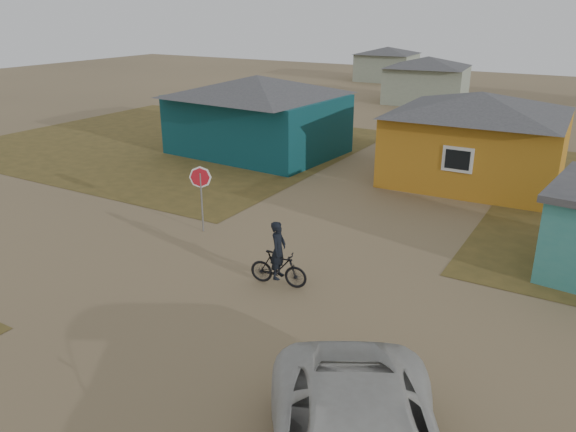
% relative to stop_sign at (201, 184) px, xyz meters
% --- Properties ---
extents(ground, '(120.00, 120.00, 0.00)m').
position_rel_stop_sign_xyz_m(ground, '(4.00, -3.25, -1.70)').
color(ground, olive).
extents(grass_nw, '(20.00, 18.00, 0.00)m').
position_rel_stop_sign_xyz_m(grass_nw, '(-10.00, 9.75, -1.70)').
color(grass_nw, brown).
rests_on(grass_nw, ground).
extents(house_teal, '(8.93, 7.08, 4.00)m').
position_rel_stop_sign_xyz_m(house_teal, '(-4.50, 10.25, 0.35)').
color(house_teal, '#0B383F').
rests_on(house_teal, ground).
extents(house_yellow, '(7.72, 6.76, 3.90)m').
position_rel_stop_sign_xyz_m(house_yellow, '(6.50, 10.75, 0.30)').
color(house_yellow, '#B6761C').
rests_on(house_yellow, ground).
extents(house_pale_west, '(7.04, 6.15, 3.60)m').
position_rel_stop_sign_xyz_m(house_pale_west, '(-2.00, 30.75, 0.15)').
color(house_pale_west, gray).
rests_on(house_pale_west, ground).
extents(house_pale_north, '(6.28, 5.81, 3.40)m').
position_rel_stop_sign_xyz_m(house_pale_north, '(-10.00, 42.75, 0.05)').
color(house_pale_north, gray).
rests_on(house_pale_north, ground).
extents(stop_sign, '(0.75, 0.12, 2.30)m').
position_rel_stop_sign_xyz_m(stop_sign, '(0.00, 0.00, 0.00)').
color(stop_sign, gray).
rests_on(stop_sign, ground).
extents(cyclist, '(1.71, 0.73, 1.87)m').
position_rel_stop_sign_xyz_m(cyclist, '(4.30, -2.08, -1.02)').
color(cyclist, black).
rests_on(cyclist, ground).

